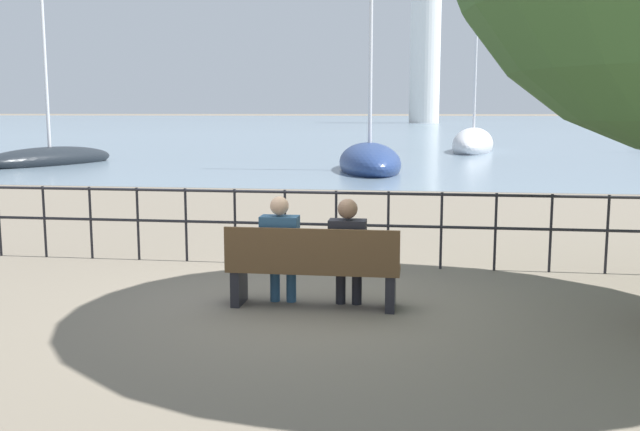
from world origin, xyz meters
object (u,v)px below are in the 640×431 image
(park_bench, at_px, (313,269))
(sailboat_1, at_px, (369,162))
(sailboat_2, at_px, (473,144))
(harbor_lighthouse, at_px, (425,50))
(seated_person_right, at_px, (348,248))
(sailboat_0, at_px, (50,158))
(seated_person_left, at_px, (280,246))

(park_bench, bearing_deg, sailboat_1, 92.09)
(sailboat_2, distance_m, harbor_lighthouse, 91.21)
(park_bench, xyz_separation_m, harbor_lighthouse, (1.71, 121.66, 12.28))
(park_bench, distance_m, seated_person_right, 0.44)
(sailboat_2, bearing_deg, harbor_lighthouse, 99.86)
(park_bench, height_order, sailboat_0, sailboat_0)
(seated_person_left, distance_m, sailboat_1, 18.06)
(sailboat_0, bearing_deg, park_bench, -35.47)
(seated_person_right, xyz_separation_m, sailboat_1, (-1.03, 18.05, -0.34))
(park_bench, height_order, sailboat_1, sailboat_1)
(seated_person_left, bearing_deg, sailboat_1, 90.92)
(seated_person_left, bearing_deg, seated_person_right, 0.06)
(seated_person_right, relative_size, sailboat_0, 0.12)
(sailboat_0, xyz_separation_m, sailboat_1, (12.98, -1.34, 0.05))
(seated_person_left, xyz_separation_m, harbor_lighthouse, (2.08, 121.58, 12.05))
(sailboat_2, bearing_deg, sailboat_1, -100.74)
(seated_person_left, height_order, sailboat_1, sailboat_1)
(seated_person_left, bearing_deg, sailboat_0, 124.38)
(harbor_lighthouse, bearing_deg, sailboat_2, -88.59)
(seated_person_right, height_order, sailboat_0, sailboat_0)
(seated_person_left, xyz_separation_m, sailboat_2, (4.30, 31.23, -0.28))
(sailboat_1, bearing_deg, park_bench, -96.60)
(park_bench, distance_m, sailboat_0, 23.78)
(park_bench, xyz_separation_m, sailboat_1, (-0.66, 18.13, -0.11))
(sailboat_0, height_order, sailboat_1, sailboat_0)
(seated_person_right, distance_m, harbor_lighthouse, 122.18)
(park_bench, xyz_separation_m, sailboat_0, (-13.64, 19.47, -0.17))
(seated_person_left, distance_m, sailboat_0, 23.50)
(park_bench, relative_size, seated_person_left, 1.55)
(sailboat_0, bearing_deg, sailboat_1, 13.60)
(sailboat_1, xyz_separation_m, harbor_lighthouse, (2.37, 103.53, 12.39))
(sailboat_2, bearing_deg, park_bench, -88.69)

